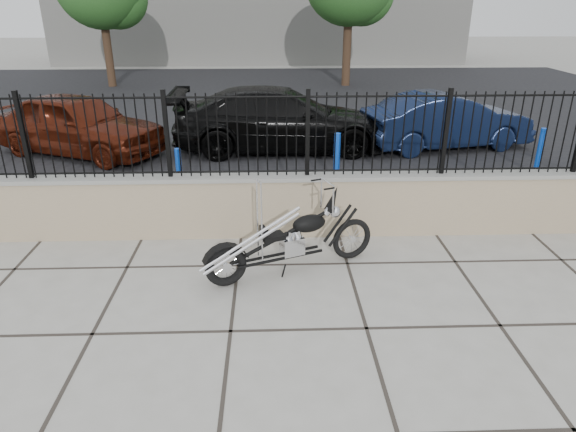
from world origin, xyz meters
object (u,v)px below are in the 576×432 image
at_px(car_red, 78,124).
at_px(car_blue, 447,121).
at_px(chopper_motorcycle, 289,225).
at_px(car_black, 280,119).

bearing_deg(car_red, car_blue, -63.91).
relative_size(chopper_motorcycle, car_black, 0.45).
xyz_separation_m(car_red, car_blue, (8.62, 0.23, -0.05)).
bearing_deg(car_red, car_black, -62.96).
xyz_separation_m(car_red, car_black, (4.65, 0.20, 0.03)).
height_order(car_red, car_blue, car_red).
distance_m(car_red, car_black, 4.65).
relative_size(chopper_motorcycle, car_blue, 0.57).
xyz_separation_m(chopper_motorcycle, car_red, (-4.62, 5.77, 0.02)).
bearing_deg(car_red, chopper_motorcycle, -116.72).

